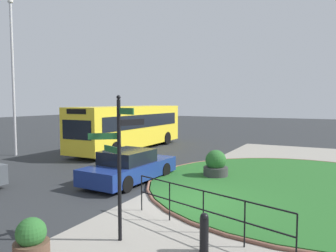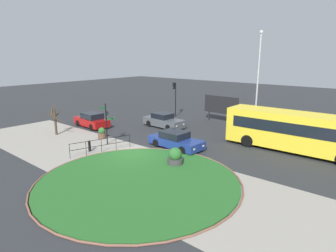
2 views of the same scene
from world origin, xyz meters
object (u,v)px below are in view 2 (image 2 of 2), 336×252
at_px(lamppost_tall, 258,78).
at_px(signpost_directional, 107,121).
at_px(billboard_left, 221,105).
at_px(planter_near_signpost, 175,157).
at_px(car_far_lane, 163,121).
at_px(planter_kerbside, 102,133).
at_px(bus_yellow, 297,131).
at_px(traffic_light_near, 175,92).
at_px(bollard_foreground, 89,146).
at_px(street_tree_bare, 55,120).
at_px(car_trailing, 92,120).
at_px(car_near_lane, 176,140).

bearing_deg(lamppost_tall, signpost_directional, -118.36).
distance_m(signpost_directional, billboard_left, 13.91).
distance_m(lamppost_tall, planter_near_signpost, 13.91).
height_order(signpost_directional, lamppost_tall, lamppost_tall).
relative_size(car_far_lane, planter_near_signpost, 3.72).
bearing_deg(planter_kerbside, lamppost_tall, 54.01).
height_order(bus_yellow, traffic_light_near, traffic_light_near).
bearing_deg(lamppost_tall, planter_near_signpost, -89.49).
height_order(bollard_foreground, planter_kerbside, planter_kerbside).
xyz_separation_m(lamppost_tall, street_tree_bare, (-13.31, -14.37, -3.69)).
height_order(car_far_lane, traffic_light_near, traffic_light_near).
xyz_separation_m(traffic_light_near, billboard_left, (5.81, 1.09, -1.11)).
xyz_separation_m(bus_yellow, traffic_light_near, (-15.49, 4.21, 1.38)).
height_order(signpost_directional, bus_yellow, signpost_directional).
bearing_deg(bus_yellow, street_tree_bare, 25.80).
relative_size(signpost_directional, billboard_left, 0.80).
relative_size(bus_yellow, planter_near_signpost, 8.70).
relative_size(car_trailing, traffic_light_near, 1.04).
bearing_deg(bollard_foreground, planter_near_signpost, 16.93).
xyz_separation_m(signpost_directional, car_near_lane, (4.90, 3.04, -1.43)).
xyz_separation_m(bus_yellow, car_trailing, (-18.89, -5.40, -0.95)).
xyz_separation_m(car_far_lane, street_tree_bare, (-5.79, -8.80, 0.74)).
height_order(signpost_directional, traffic_light_near, traffic_light_near).
bearing_deg(signpost_directional, car_far_lane, 93.06).
relative_size(billboard_left, planter_near_signpost, 3.54).
relative_size(lamppost_tall, planter_near_signpost, 7.75).
xyz_separation_m(bus_yellow, lamppost_tall, (-5.51, 4.91, 3.46)).
xyz_separation_m(car_trailing, traffic_light_near, (3.39, 9.61, 2.33)).
bearing_deg(bollard_foreground, signpost_directional, 99.94).
height_order(signpost_directional, bollard_foreground, signpost_directional).
height_order(signpost_directional, car_trailing, signpost_directional).
bearing_deg(car_near_lane, lamppost_tall, 80.26).
relative_size(car_trailing, billboard_left, 0.98).
bearing_deg(street_tree_bare, car_far_lane, 56.68).
bearing_deg(bollard_foreground, street_tree_bare, 172.45).
height_order(traffic_light_near, planter_kerbside, traffic_light_near).
relative_size(billboard_left, planter_kerbside, 4.26).
bearing_deg(car_far_lane, car_trailing, -137.99).
xyz_separation_m(car_trailing, planter_kerbside, (4.40, -2.05, -0.22)).
height_order(signpost_directional, car_far_lane, signpost_directional).
distance_m(bollard_foreground, car_trailing, 8.25).
bearing_deg(bollard_foreground, planter_kerbside, 127.64).
relative_size(bus_yellow, street_tree_bare, 3.78).
relative_size(car_far_lane, street_tree_bare, 1.62).
bearing_deg(car_near_lane, billboard_left, 103.11).
bearing_deg(planter_kerbside, bollard_foreground, -52.36).
relative_size(traffic_light_near, billboard_left, 0.94).
bearing_deg(bus_yellow, billboard_left, -29.62).
bearing_deg(car_trailing, planter_kerbside, 158.53).
bearing_deg(signpost_directional, car_near_lane, 31.87).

